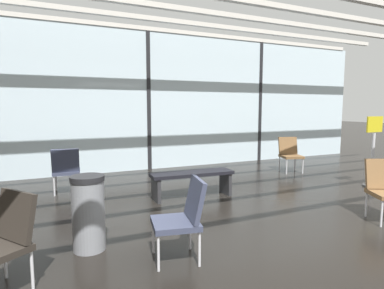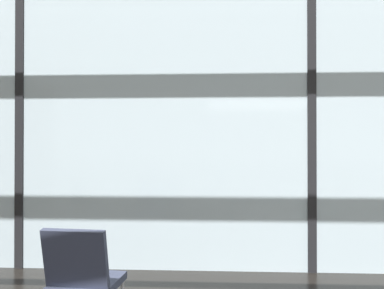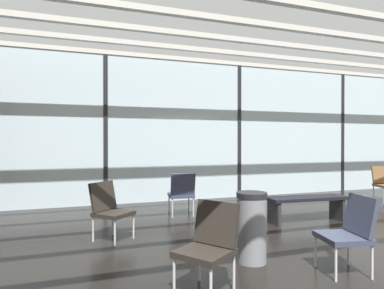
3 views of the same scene
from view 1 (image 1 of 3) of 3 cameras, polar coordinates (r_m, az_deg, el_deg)
ground_plane at (r=4.16m, az=15.08°, el=-16.58°), size 60.00×60.00×0.00m
glass_curtain_wall at (r=8.49m, az=-7.74°, el=7.54°), size 14.00×0.08×3.54m
window_mullion_1 at (r=8.49m, az=-7.74°, el=7.54°), size 0.10×0.12×3.54m
window_mullion_2 at (r=10.08m, az=11.82°, el=7.30°), size 0.10×0.12×3.54m
parked_airplane at (r=14.02m, az=-8.20°, el=7.69°), size 12.56×3.82×3.82m
lounge_chair_0 at (r=3.36m, az=-30.48°, el=-13.90°), size 0.71×0.69×0.87m
lounge_chair_1 at (r=8.50m, az=16.90°, el=-1.33°), size 0.61×0.64×0.87m
lounge_chair_2 at (r=3.50m, az=-1.53°, el=-12.18°), size 0.61×0.57×0.87m
lounge_chair_3 at (r=6.49m, az=-21.36°, el=-3.86°), size 0.53×0.57×0.87m
waiting_bench at (r=5.81m, az=0.03°, el=-5.90°), size 1.52×0.49×0.47m
trash_bin at (r=3.91m, az=-17.84°, el=-11.42°), size 0.38×0.38×0.86m
info_sign at (r=7.54m, az=29.33°, el=-1.45°), size 0.44×0.32×1.44m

